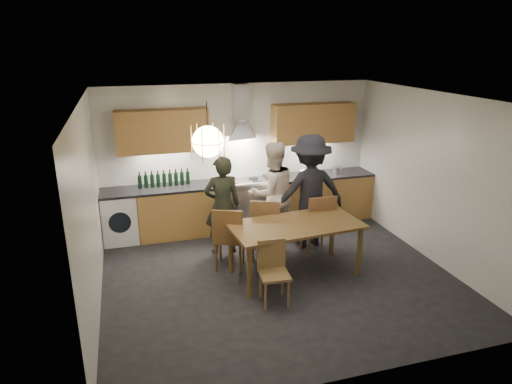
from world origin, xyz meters
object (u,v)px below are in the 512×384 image
object	(u,v)px
dining_table	(295,230)
chair_back_left	(229,235)
wine_bottles	(164,178)
person_left	(222,205)
chair_front	(273,267)
person_mid	(272,193)
mixing_bowl	(308,173)
stock_pot	(338,170)
person_right	(310,191)

from	to	relation	value
dining_table	chair_back_left	world-z (taller)	chair_back_left
wine_bottles	chair_back_left	bearing A→B (deg)	-65.06
dining_table	wine_bottles	distance (m)	2.64
chair_back_left	wine_bottles	distance (m)	1.86
dining_table	person_left	size ratio (longest dim) A/B	1.21
chair_back_left	chair_front	distance (m)	1.06
person_mid	mixing_bowl	world-z (taller)	person_mid
dining_table	person_mid	bearing A→B (deg)	83.03
mixing_bowl	chair_front	bearing A→B (deg)	-121.19
stock_pot	wine_bottles	xyz separation A→B (m)	(-3.24, 0.13, 0.08)
chair_back_left	stock_pot	size ratio (longest dim) A/B	5.78
person_right	person_left	bearing A→B (deg)	-2.94
stock_pot	dining_table	bearing A→B (deg)	-129.81
person_left	person_right	bearing A→B (deg)	177.75
chair_front	mixing_bowl	bearing A→B (deg)	63.13
chair_back_left	person_mid	size ratio (longest dim) A/B	0.57
chair_back_left	person_left	size ratio (longest dim) A/B	0.62
chair_back_left	chair_front	size ratio (longest dim) A/B	1.19
mixing_bowl	stock_pot	xyz separation A→B (m)	(0.58, -0.05, 0.02)
chair_back_left	person_right	world-z (taller)	person_right
dining_table	wine_bottles	xyz separation A→B (m)	(-1.66, 2.03, 0.34)
person_left	stock_pot	size ratio (longest dim) A/B	9.37
person_mid	person_right	size ratio (longest dim) A/B	0.93
wine_bottles	person_right	bearing A→B (deg)	-25.61
dining_table	chair_front	bearing A→B (deg)	-137.23
chair_front	mixing_bowl	world-z (taller)	mixing_bowl
chair_front	person_left	distance (m)	1.68
chair_front	person_mid	world-z (taller)	person_mid
wine_bottles	person_mid	bearing A→B (deg)	-25.95
person_left	stock_pot	distance (m)	2.59
chair_back_left	stock_pot	world-z (taller)	stock_pot
person_mid	stock_pot	bearing A→B (deg)	-166.78
chair_front	chair_back_left	bearing A→B (deg)	114.63
person_left	stock_pot	xyz separation A→B (m)	(2.43, 0.88, 0.15)
person_left	chair_front	bearing A→B (deg)	102.04
chair_back_left	person_left	xyz separation A→B (m)	(0.05, 0.63, 0.24)
stock_pot	chair_back_left	bearing A→B (deg)	-148.81
chair_back_left	person_mid	distance (m)	1.28
chair_front	stock_pot	distance (m)	3.30
person_left	wine_bottles	world-z (taller)	person_left
dining_table	chair_front	distance (m)	0.83
dining_table	mixing_bowl	xyz separation A→B (m)	(1.00, 1.95, 0.23)
chair_front	wine_bottles	bearing A→B (deg)	117.55
wine_bottles	person_left	bearing A→B (deg)	-51.24
mixing_bowl	person_mid	bearing A→B (deg)	-142.10
dining_table	chair_back_left	xyz separation A→B (m)	(-0.90, 0.39, -0.13)
chair_back_left	wine_bottles	world-z (taller)	wine_bottles
chair_back_left	person_right	size ratio (longest dim) A/B	0.53
stock_pot	mixing_bowl	bearing A→B (deg)	174.96
chair_front	dining_table	bearing A→B (deg)	52.22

